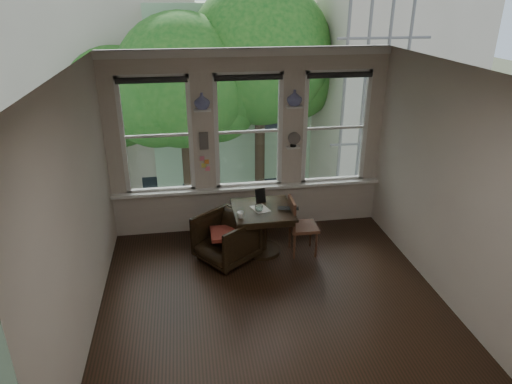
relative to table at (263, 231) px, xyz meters
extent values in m
plane|color=black|center=(-0.08, -1.31, -0.38)|extent=(4.50, 4.50, 0.00)
plane|color=silver|center=(-0.08, -1.31, 2.62)|extent=(4.50, 4.50, 0.00)
plane|color=beige|center=(-0.08, 0.94, 1.12)|extent=(4.50, 0.00, 4.50)
plane|color=beige|center=(-0.08, -3.56, 1.12)|extent=(4.50, 0.00, 4.50)
plane|color=beige|center=(-2.33, -1.31, 1.12)|extent=(0.00, 4.50, 4.50)
plane|color=beige|center=(2.17, -1.31, 1.12)|extent=(0.00, 4.50, 4.50)
cube|color=white|center=(-0.81, 0.84, 1.73)|extent=(0.26, 0.16, 0.03)
cube|color=white|center=(0.64, 0.84, 1.73)|extent=(0.26, 0.16, 0.03)
cube|color=#59544F|center=(-0.81, 0.87, 1.23)|extent=(0.14, 0.06, 0.28)
imported|color=silver|center=(-0.81, 0.84, 1.86)|extent=(0.24, 0.24, 0.25)
imported|color=silver|center=(0.64, 0.84, 1.86)|extent=(0.24, 0.24, 0.25)
imported|color=black|center=(-0.58, -0.13, -0.01)|extent=(1.10, 1.09, 0.72)
cube|color=maroon|center=(-0.58, -0.13, 0.08)|extent=(0.45, 0.45, 0.06)
imported|color=black|center=(0.37, -0.13, 0.39)|extent=(0.35, 0.26, 0.02)
imported|color=white|center=(-0.37, -0.24, 0.42)|extent=(0.10, 0.10, 0.09)
imported|color=white|center=(-0.07, -0.07, 0.42)|extent=(0.16, 0.16, 0.10)
cube|color=black|center=(0.01, 0.25, 0.48)|extent=(0.17, 0.11, 0.22)
cube|color=silver|center=(-0.03, 0.01, 0.38)|extent=(0.30, 0.35, 0.00)
camera|label=1|loc=(-1.08, -6.13, 3.37)|focal=32.00mm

